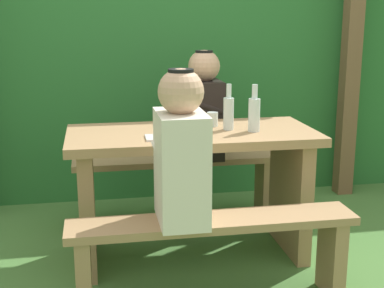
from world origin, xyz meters
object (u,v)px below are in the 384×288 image
(picnic_table, at_px, (192,173))
(bench_far, at_px, (177,176))
(person_white_shirt, at_px, (181,153))
(cell_phone, at_px, (152,138))
(person_black_coat, at_px, (204,109))
(bottle_left, at_px, (254,113))
(bottle_right, at_px, (228,112))
(bench_near, at_px, (213,243))
(drinking_glass, at_px, (212,119))

(picnic_table, bearing_deg, bench_far, 90.00)
(person_white_shirt, bearing_deg, cell_phone, 102.02)
(person_black_coat, bearing_deg, person_white_shirt, -106.62)
(bottle_left, bearing_deg, person_white_shirt, -134.99)
(bench_far, distance_m, bottle_right, 0.81)
(bench_near, distance_m, person_black_coat, 1.24)
(bench_near, height_order, bench_far, same)
(bench_far, relative_size, person_black_coat, 1.95)
(bench_far, bearing_deg, person_black_coat, -1.03)
(bottle_right, height_order, cell_phone, bottle_right)
(bench_near, bearing_deg, drinking_glass, 78.19)
(person_black_coat, bearing_deg, picnic_table, -108.00)
(person_black_coat, height_order, bottle_left, person_black_coat)
(bench_near, relative_size, bottle_left, 5.26)
(cell_phone, bearing_deg, picnic_table, 32.70)
(bottle_right, bearing_deg, cell_phone, -161.45)
(picnic_table, height_order, bench_far, picnic_table)
(drinking_glass, height_order, bottle_left, bottle_left)
(picnic_table, height_order, bottle_left, bottle_left)
(person_white_shirt, xyz_separation_m, cell_phone, (-0.09, 0.42, -0.02))
(bench_near, xyz_separation_m, cell_phone, (-0.24, 0.42, 0.44))
(bench_far, xyz_separation_m, person_white_shirt, (-0.15, -1.14, 0.46))
(bottle_right, bearing_deg, picnic_table, -179.07)
(person_white_shirt, height_order, bottle_left, person_white_shirt)
(bottle_left, bearing_deg, bench_far, 118.06)
(person_white_shirt, xyz_separation_m, drinking_glass, (0.30, 0.67, 0.02))
(picnic_table, xyz_separation_m, person_white_shirt, (-0.15, -0.57, 0.27))
(drinking_glass, relative_size, bottle_left, 0.32)
(person_black_coat, distance_m, cell_phone, 0.83)
(bench_far, xyz_separation_m, bottle_left, (0.34, -0.64, 0.54))
(picnic_table, distance_m, person_white_shirt, 0.65)
(person_black_coat, bearing_deg, bottle_left, -76.13)
(bottle_right, bearing_deg, person_white_shirt, -122.68)
(drinking_glass, height_order, cell_phone, drinking_glass)
(bottle_right, bearing_deg, drinking_glass, 124.27)
(bench_near, bearing_deg, cell_phone, 120.02)
(person_white_shirt, bearing_deg, bench_near, -1.23)
(picnic_table, height_order, person_white_shirt, person_white_shirt)
(person_white_shirt, xyz_separation_m, bottle_left, (0.50, 0.50, 0.08))
(drinking_glass, bearing_deg, bench_near, -101.81)
(cell_phone, bearing_deg, person_white_shirt, -76.80)
(bottle_right, bearing_deg, person_black_coat, 92.78)
(bench_far, bearing_deg, bench_near, -90.00)
(bottle_right, relative_size, cell_phone, 1.87)
(bench_near, bearing_deg, bottle_right, 69.76)
(person_white_shirt, bearing_deg, picnic_table, 74.77)
(bench_near, xyz_separation_m, bench_far, (0.00, 1.14, 0.00))
(picnic_table, relative_size, bottle_right, 5.34)
(cell_phone, bearing_deg, bottle_right, 19.73)
(bench_far, height_order, bottle_right, bottle_right)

